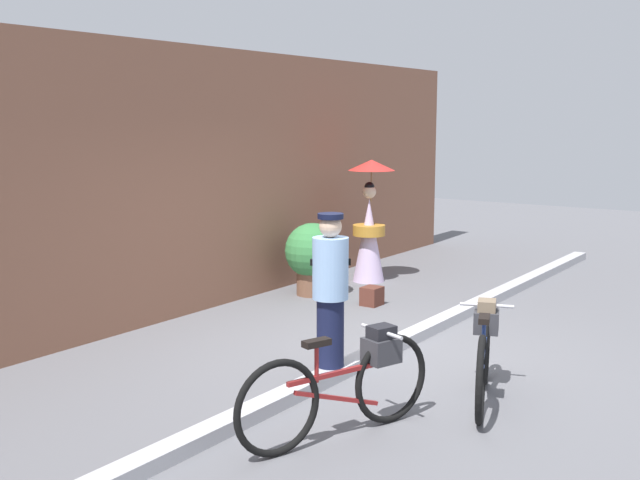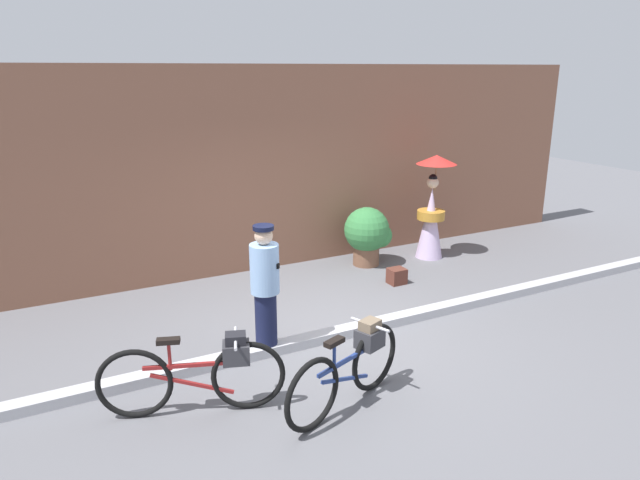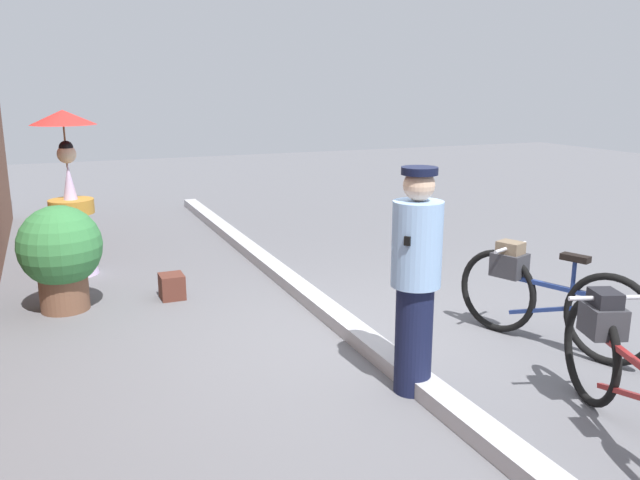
% 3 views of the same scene
% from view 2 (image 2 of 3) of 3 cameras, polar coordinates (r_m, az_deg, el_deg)
% --- Properties ---
extents(ground_plane, '(30.00, 30.00, 0.00)m').
position_cam_2_polar(ground_plane, '(7.31, 0.56, -9.98)').
color(ground_plane, slate).
extents(building_wall, '(14.00, 0.40, 3.36)m').
position_cam_2_polar(building_wall, '(9.50, -8.25, 6.82)').
color(building_wall, brown).
rests_on(building_wall, ground_plane).
extents(sidewalk_curb, '(14.00, 0.20, 0.12)m').
position_cam_2_polar(sidewalk_curb, '(7.28, 0.56, -9.56)').
color(sidewalk_curb, '#B2B2B7').
rests_on(sidewalk_curb, ground_plane).
extents(bicycle_near_officer, '(1.75, 0.70, 0.83)m').
position_cam_2_polar(bicycle_near_officer, '(5.85, -11.79, -12.81)').
color(bicycle_near_officer, black).
rests_on(bicycle_near_officer, ground_plane).
extents(bicycle_far_side, '(1.61, 0.70, 0.82)m').
position_cam_2_polar(bicycle_far_side, '(5.86, 3.04, -12.40)').
color(bicycle_far_side, black).
rests_on(bicycle_far_side, ground_plane).
extents(person_officer, '(0.34, 0.34, 1.59)m').
position_cam_2_polar(person_officer, '(6.71, -5.49, -4.71)').
color(person_officer, '#141938').
rests_on(person_officer, ground_plane).
extents(person_with_parasol, '(0.70, 0.70, 1.85)m').
position_cam_2_polar(person_with_parasol, '(10.35, 11.07, 3.01)').
color(person_with_parasol, silver).
rests_on(person_with_parasol, ground_plane).
extents(potted_plant_by_door, '(0.80, 0.78, 1.02)m').
position_cam_2_polar(potted_plant_by_door, '(9.86, 4.83, 0.68)').
color(potted_plant_by_door, brown).
rests_on(potted_plant_by_door, ground_plane).
extents(backpack_on_pavement, '(0.26, 0.24, 0.25)m').
position_cam_2_polar(backpack_on_pavement, '(9.16, 7.68, -3.56)').
color(backpack_on_pavement, '#592D23').
rests_on(backpack_on_pavement, ground_plane).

